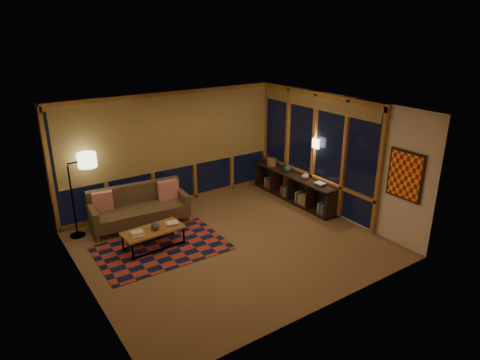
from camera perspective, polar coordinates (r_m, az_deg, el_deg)
floor at (r=8.59m, az=-1.31°, el=-8.49°), size 5.50×5.00×0.01m
ceiling at (r=7.66m, az=-1.47°, el=9.49°), size 5.50×5.00×0.01m
walls at (r=8.02m, az=-1.38°, el=-0.02°), size 5.51×5.01×2.70m
window_wall_back at (r=10.05m, az=-8.93°, el=3.99°), size 5.30×0.16×2.60m
window_wall_right at (r=10.06m, az=9.68°, el=3.96°), size 0.16×3.70×2.60m
wall_art at (r=8.55m, az=21.16°, el=0.59°), size 0.06×0.74×0.94m
wall_sconce at (r=9.87m, az=10.09°, el=4.81°), size 0.12×0.18×0.22m
sofa at (r=9.41m, az=-13.26°, el=-3.56°), size 2.09×1.00×0.83m
pillow_left at (r=9.37m, az=-17.84°, el=-2.74°), size 0.44×0.23×0.42m
pillow_right at (r=9.62m, az=-9.57°, el=-1.30°), size 0.45×0.18×0.44m
area_rug at (r=8.56m, az=-10.39°, el=-8.91°), size 2.48×1.67×0.01m
coffee_table at (r=8.53m, az=-11.43°, el=-7.65°), size 1.20×0.60×0.39m
book_stack_a at (r=8.28m, az=-13.54°, el=-6.91°), size 0.28×0.24×0.08m
book_stack_b at (r=8.58m, az=-9.06°, el=-5.67°), size 0.29×0.24×0.05m
ceramic_pot at (r=8.39m, az=-11.24°, el=-6.00°), size 0.18×0.18×0.17m
floor_lamp at (r=9.16m, az=-21.48°, el=-2.18°), size 0.61×0.44×1.71m
bookshelf at (r=10.55m, az=7.12°, el=-0.98°), size 0.40×2.65×0.66m
basket at (r=11.00m, az=4.25°, el=2.39°), size 0.28×0.28×0.19m
teal_bowl at (r=10.58m, az=6.35°, el=1.53°), size 0.22×0.22×0.17m
vase at (r=10.12m, az=8.70°, el=0.57°), size 0.22×0.22×0.18m
shelf_book_stack at (r=9.81m, az=10.60°, el=-0.55°), size 0.20×0.25×0.07m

